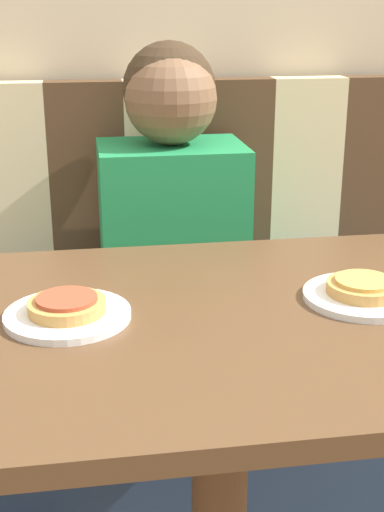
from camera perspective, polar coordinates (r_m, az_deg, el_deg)
booth_seat at (r=1.96m, az=-1.47°, el=-11.49°), size 1.39×0.47×0.49m
booth_backrest at (r=1.94m, az=-2.40°, el=5.34°), size 1.39×0.07×0.58m
dining_table at (r=1.21m, az=2.35°, el=-9.61°), size 0.88×0.72×0.78m
person at (r=1.73m, az=-1.65°, el=5.42°), size 0.35×0.26×0.69m
plate_left at (r=1.16m, az=-9.92°, el=-4.69°), size 0.20×0.20×0.01m
plate_right at (r=1.25m, az=13.50°, el=-3.15°), size 0.20×0.20×0.01m
pizza_left at (r=1.15m, az=-9.97°, el=-3.88°), size 0.12×0.12×0.03m
pizza_right at (r=1.24m, az=13.56°, el=-2.39°), size 0.12×0.12×0.03m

